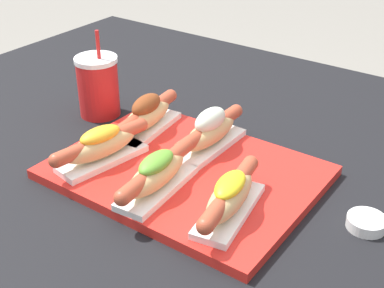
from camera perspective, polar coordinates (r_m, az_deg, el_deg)
patio_table at (r=1.30m, az=0.84°, el=-13.72°), size 1.47×1.06×0.74m
serving_tray at (r=0.96m, az=-0.70°, el=-3.03°), size 0.45×0.34×0.02m
hot_dog_0 at (r=0.97m, az=-9.67°, el=-0.16°), size 0.09×0.21×0.07m
hot_dog_1 at (r=0.88m, az=-3.79°, el=-3.18°), size 0.07×0.21×0.07m
hot_dog_2 at (r=0.83m, az=4.04°, el=-5.59°), size 0.09×0.21×0.07m
hot_dog_3 at (r=1.06m, az=-4.85°, el=3.06°), size 0.08×0.21×0.08m
hot_dog_4 at (r=1.00m, az=1.93°, el=1.37°), size 0.06×0.21×0.08m
sauce_bowl at (r=0.88m, az=18.12°, el=-7.92°), size 0.06×0.06×0.02m
drink_cup at (r=1.17m, az=-9.98°, el=6.10°), size 0.09×0.09×0.19m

